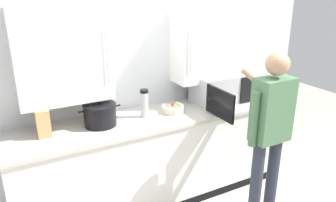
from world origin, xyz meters
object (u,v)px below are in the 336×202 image
(knife_block, at_px, (43,122))
(person_figure, at_px, (269,126))
(fruit_bowl, at_px, (173,108))
(thermos_flask, at_px, (144,103))
(stock_pot, at_px, (100,115))
(microwave_oven, at_px, (219,89))

(knife_block, xyz_separation_m, person_figure, (1.77, -0.84, -0.08))
(knife_block, bearing_deg, fruit_bowl, -2.17)
(thermos_flask, distance_m, stock_pot, 0.44)
(microwave_oven, height_order, stock_pot, microwave_oven)
(thermos_flask, xyz_separation_m, knife_block, (-0.93, 0.02, -0.02))
(thermos_flask, distance_m, knife_block, 0.93)
(knife_block, bearing_deg, person_figure, -25.52)
(microwave_oven, bearing_deg, thermos_flask, -179.78)
(thermos_flask, distance_m, fruit_bowl, 0.32)
(thermos_flask, bearing_deg, person_figure, -44.70)
(fruit_bowl, bearing_deg, microwave_oven, 3.03)
(microwave_oven, xyz_separation_m, fruit_bowl, (-0.58, -0.03, -0.11))
(microwave_oven, relative_size, person_figure, 0.48)
(fruit_bowl, height_order, person_figure, person_figure)
(microwave_oven, xyz_separation_m, thermos_flask, (-0.89, -0.00, -0.01))
(thermos_flask, relative_size, person_figure, 0.17)
(stock_pot, bearing_deg, person_figure, -33.16)
(microwave_oven, bearing_deg, fruit_bowl, -176.97)
(thermos_flask, bearing_deg, microwave_oven, 0.22)
(fruit_bowl, xyz_separation_m, person_figure, (0.53, -0.80, 0.00))
(microwave_oven, distance_m, fruit_bowl, 0.59)
(fruit_bowl, relative_size, knife_block, 0.67)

